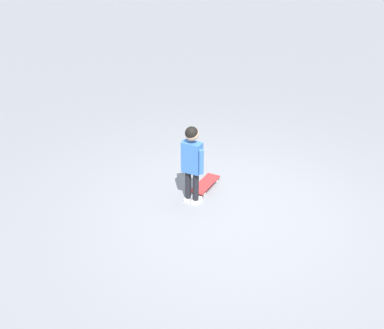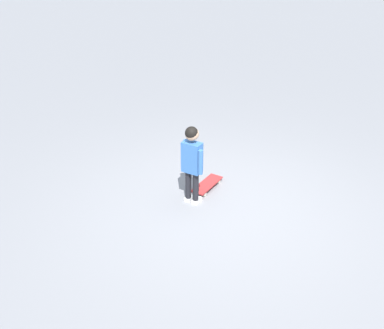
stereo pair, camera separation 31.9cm
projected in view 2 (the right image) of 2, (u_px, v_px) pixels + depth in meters
ground_plane at (226, 210)px, 5.45m from camera, size 50.00×50.00×0.00m
child_person at (192, 157)px, 5.32m from camera, size 0.41×0.27×1.06m
skateboard at (207, 184)px, 5.90m from camera, size 0.47×0.57×0.07m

